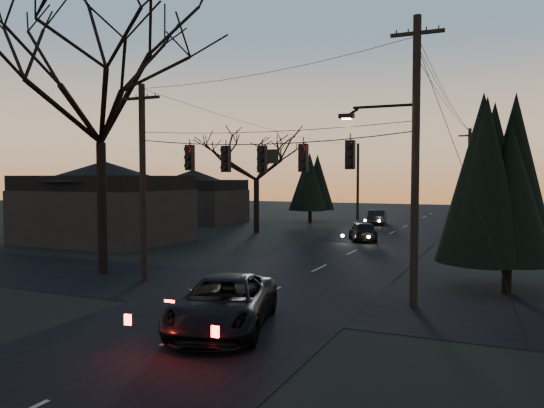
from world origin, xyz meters
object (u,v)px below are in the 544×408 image
at_px(bare_tree_left, 100,89).
at_px(utility_pole_far_l, 357,219).
at_px(utility_pole_far_r, 468,231).
at_px(utility_pole_left, 144,281).
at_px(evergreen_right, 509,168).
at_px(suv_near, 224,304).
at_px(sedan_oncoming_a, 363,231).
at_px(sedan_oncoming_b, 377,217).
at_px(utility_pole_right, 413,307).

bearing_deg(bare_tree_left, utility_pole_far_l, 85.40).
relative_size(utility_pole_far_r, utility_pole_far_l, 1.06).
xyz_separation_m(utility_pole_left, evergreen_right, (14.45, 3.76, 4.87)).
height_order(utility_pole_far_l, suv_near, utility_pole_far_l).
relative_size(suv_near, sedan_oncoming_a, 1.35).
xyz_separation_m(utility_pole_far_l, bare_tree_left, (-2.85, -35.36, 8.55)).
height_order(utility_pole_far_l, evergreen_right, evergreen_right).
height_order(bare_tree_left, sedan_oncoming_a, bare_tree_left).
relative_size(utility_pole_far_r, bare_tree_left, 0.70).
relative_size(utility_pole_far_l, bare_tree_left, 0.65).
distance_m(bare_tree_left, suv_near, 13.63).
bearing_deg(bare_tree_left, sedan_oncoming_b, 78.40).
xyz_separation_m(utility_pole_left, sedan_oncoming_a, (5.20, 17.79, 0.70)).
xyz_separation_m(utility_pole_far_r, suv_near, (-4.70, -33.05, 0.77)).
bearing_deg(utility_pole_far_l, sedan_oncoming_a, -74.07).
distance_m(bare_tree_left, sedan_oncoming_a, 20.51).
height_order(utility_pole_right, bare_tree_left, bare_tree_left).
relative_size(utility_pole_far_l, sedan_oncoming_a, 1.95).
height_order(utility_pole_far_r, utility_pole_far_l, utility_pole_far_r).
distance_m(utility_pole_left, evergreen_right, 15.71).
bearing_deg(utility_pole_far_r, utility_pole_right, -90.00).
relative_size(suv_near, sedan_oncoming_b, 1.32).
bearing_deg(utility_pole_far_r, suv_near, -98.09).
height_order(utility_pole_right, evergreen_right, evergreen_right).
xyz_separation_m(utility_pole_right, sedan_oncoming_a, (-6.30, 17.79, 0.70)).
xyz_separation_m(sedan_oncoming_a, sedan_oncoming_b, (-1.88, 12.88, -0.00)).
distance_m(bare_tree_left, evergreen_right, 17.96).
height_order(utility_pole_left, sedan_oncoming_b, utility_pole_left).
relative_size(evergreen_right, sedan_oncoming_a, 2.09).
bearing_deg(bare_tree_left, suv_near, -30.50).
xyz_separation_m(utility_pole_far_l, sedan_oncoming_b, (3.32, -5.33, 0.69)).
bearing_deg(suv_near, utility_pole_right, 31.25).
bearing_deg(suv_near, utility_pole_far_l, 83.62).
bearing_deg(utility_pole_far_l, bare_tree_left, -94.60).
bearing_deg(utility_pole_right, suv_near, -132.96).
xyz_separation_m(utility_pole_right, utility_pole_far_r, (0.00, 28.00, 0.00)).
relative_size(evergreen_right, sedan_oncoming_b, 2.03).
bearing_deg(suv_near, bare_tree_left, 133.71).
relative_size(utility_pole_right, bare_tree_left, 0.82).
bearing_deg(utility_pole_left, suv_near, -36.59).
relative_size(utility_pole_right, utility_pole_left, 1.18).
relative_size(utility_pole_left, evergreen_right, 0.99).
bearing_deg(suv_near, sedan_oncoming_a, 78.22).
relative_size(utility_pole_right, suv_near, 1.81).
bearing_deg(utility_pole_far_r, evergreen_right, -83.05).
xyz_separation_m(utility_pole_left, sedan_oncoming_b, (3.32, 30.67, 0.69)).
bearing_deg(utility_pole_left, sedan_oncoming_b, 83.83).
xyz_separation_m(utility_pole_far_l, evergreen_right, (14.45, -32.24, 4.87)).
height_order(utility_pole_right, utility_pole_far_l, utility_pole_right).
distance_m(utility_pole_far_r, sedan_oncoming_b, 8.64).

